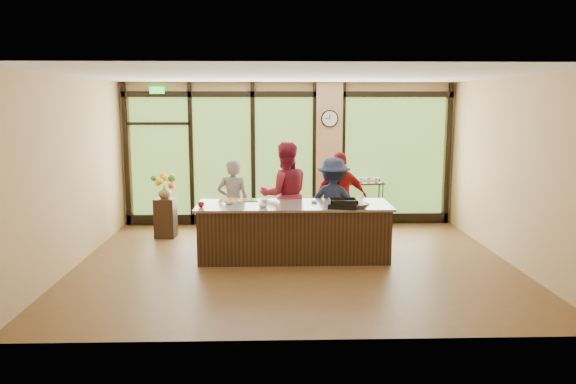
{
  "coord_description": "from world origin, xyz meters",
  "views": [
    {
      "loc": [
        -0.37,
        -8.84,
        2.59
      ],
      "look_at": [
        -0.09,
        0.4,
        1.11
      ],
      "focal_mm": 35.0,
      "sensor_mm": 36.0,
      "label": 1
    }
  ],
  "objects": [
    {
      "name": "prep_bowl_near",
      "position": [
        -1.07,
        0.34,
        0.94
      ],
      "size": [
        0.19,
        0.19,
        0.05
      ],
      "primitive_type": "imported",
      "rotation": [
        0.0,
        0.0,
        -0.22
      ],
      "color": "silver",
      "rests_on": "countertop"
    },
    {
      "name": "wall_clock",
      "position": [
        0.85,
        2.87,
        2.25
      ],
      "size": [
        0.36,
        0.04,
        0.36
      ],
      "color": "black",
      "rests_on": "window_wall"
    },
    {
      "name": "right_wall",
      "position": [
        3.5,
        0.0,
        1.5
      ],
      "size": [
        0.0,
        6.0,
        6.0
      ],
      "primitive_type": "plane",
      "rotation": [
        1.57,
        0.0,
        -1.57
      ],
      "color": "tan",
      "rests_on": "floor"
    },
    {
      "name": "cutting_board_left",
      "position": [
        -0.79,
        0.66,
        0.93
      ],
      "size": [
        0.39,
        0.32,
        0.01
      ],
      "primitive_type": "cube",
      "rotation": [
        0.0,
        0.0,
        0.15
      ],
      "color": "#46802E",
      "rests_on": "countertop"
    },
    {
      "name": "mixing_bowl",
      "position": [
        1.03,
        -0.09,
        0.96
      ],
      "size": [
        0.39,
        0.39,
        0.08
      ],
      "primitive_type": "imported",
      "rotation": [
        0.0,
        0.0,
        0.22
      ],
      "color": "silver",
      "rests_on": "countertop"
    },
    {
      "name": "cutting_board_center",
      "position": [
        -1.01,
        0.69,
        0.93
      ],
      "size": [
        0.5,
        0.45,
        0.01
      ],
      "primitive_type": "cube",
      "rotation": [
        0.0,
        0.0,
        -0.43
      ],
      "color": "gold",
      "rests_on": "countertop"
    },
    {
      "name": "roasting_pan",
      "position": [
        0.77,
        -0.07,
        0.96
      ],
      "size": [
        0.51,
        0.44,
        0.08
      ],
      "primitive_type": "cube",
      "rotation": [
        0.0,
        0.0,
        -0.25
      ],
      "color": "black",
      "rests_on": "countertop"
    },
    {
      "name": "red_ramekin",
      "position": [
        -1.5,
        0.07,
        0.96
      ],
      "size": [
        0.12,
        0.12,
        0.08
      ],
      "primitive_type": "imported",
      "rotation": [
        0.0,
        0.0,
        -0.2
      ],
      "color": "maroon",
      "rests_on": "countertop"
    },
    {
      "name": "prep_bowl_mid",
      "position": [
        -0.5,
        0.01,
        0.94
      ],
      "size": [
        0.18,
        0.18,
        0.04
      ],
      "primitive_type": "imported",
      "rotation": [
        0.0,
        0.0,
        -0.34
      ],
      "color": "silver",
      "rests_on": "countertop"
    },
    {
      "name": "floor",
      "position": [
        0.0,
        0.0,
        0.0
      ],
      "size": [
        7.0,
        7.0,
        0.0
      ],
      "primitive_type": "plane",
      "color": "brown",
      "rests_on": "ground"
    },
    {
      "name": "countertop",
      "position": [
        0.0,
        0.3,
        0.9
      ],
      "size": [
        3.2,
        1.1,
        0.04
      ],
      "primitive_type": "cube",
      "color": "gray",
      "rests_on": "island_base"
    },
    {
      "name": "left_wall",
      "position": [
        -3.5,
        0.0,
        1.5
      ],
      "size": [
        0.0,
        6.0,
        6.0
      ],
      "primitive_type": "plane",
      "rotation": [
        1.57,
        0.0,
        1.57
      ],
      "color": "tan",
      "rests_on": "floor"
    },
    {
      "name": "ceiling",
      "position": [
        0.0,
        0.0,
        3.0
      ],
      "size": [
        7.0,
        7.0,
        0.0
      ],
      "primitive_type": "plane",
      "rotation": [
        3.14,
        0.0,
        0.0
      ],
      "color": "silver",
      "rests_on": "back_wall"
    },
    {
      "name": "prep_bowl_far",
      "position": [
        0.35,
        0.42,
        0.93
      ],
      "size": [
        0.14,
        0.14,
        0.03
      ],
      "primitive_type": "imported",
      "rotation": [
        0.0,
        0.0,
        -0.26
      ],
      "color": "silver",
      "rests_on": "countertop"
    },
    {
      "name": "island_base",
      "position": [
        0.0,
        0.3,
        0.44
      ],
      "size": [
        3.1,
        1.0,
        0.88
      ],
      "primitive_type": "cube",
      "color": "#301D10",
      "rests_on": "floor"
    },
    {
      "name": "window_wall",
      "position": [
        0.16,
        2.95,
        1.39
      ],
      "size": [
        6.9,
        0.12,
        3.0
      ],
      "color": "tan",
      "rests_on": "floor"
    },
    {
      "name": "cook_left",
      "position": [
        -1.06,
        1.16,
        0.79
      ],
      "size": [
        0.58,
        0.39,
        1.59
      ],
      "primitive_type": "imported",
      "rotation": [
        0.0,
        0.0,
        3.13
      ],
      "color": "gray",
      "rests_on": "floor"
    },
    {
      "name": "flower_vase",
      "position": [
        -2.41,
        1.84,
        0.89
      ],
      "size": [
        0.29,
        0.29,
        0.26
      ],
      "primitive_type": "imported",
      "rotation": [
        0.0,
        0.0,
        -0.21
      ],
      "color": "olive",
      "rests_on": "flower_stand"
    },
    {
      "name": "flower_stand",
      "position": [
        -2.41,
        1.84,
        0.38
      ],
      "size": [
        0.4,
        0.4,
        0.76
      ],
      "primitive_type": "cube",
      "rotation": [
        0.0,
        0.0,
        -0.06
      ],
      "color": "#301D10",
      "rests_on": "floor"
    },
    {
      "name": "cook_midleft",
      "position": [
        -0.13,
        1.05,
        0.95
      ],
      "size": [
        1.03,
        0.87,
        1.9
      ],
      "primitive_type": "imported",
      "rotation": [
        0.0,
        0.0,
        3.32
      ],
      "color": "maroon",
      "rests_on": "floor"
    },
    {
      "name": "cook_right",
      "position": [
        0.73,
        1.01,
        0.81
      ],
      "size": [
        1.15,
        0.81,
        1.62
      ],
      "primitive_type": "imported",
      "rotation": [
        0.0,
        0.0,
        2.93
      ],
      "color": "#1A213A",
      "rests_on": "floor"
    },
    {
      "name": "cutting_board_right",
      "position": [
        1.01,
        0.62,
        0.93
      ],
      "size": [
        0.46,
        0.38,
        0.01
      ],
      "primitive_type": "cube",
      "rotation": [
        0.0,
        0.0,
        -0.2
      ],
      "color": "gold",
      "rests_on": "countertop"
    },
    {
      "name": "bar_cart",
      "position": [
        1.57,
        2.66,
        0.63
      ],
      "size": [
        0.81,
        0.53,
        1.05
      ],
      "rotation": [
        0.0,
        0.0,
        0.12
      ],
      "color": "#301D10",
      "rests_on": "floor"
    },
    {
      "name": "cook_midright",
      "position": [
        0.89,
        1.17,
        0.85
      ],
      "size": [
        1.06,
        0.6,
        1.71
      ],
      "primitive_type": "imported",
      "rotation": [
        0.0,
        0.0,
        3.33
      ],
      "color": "maroon",
      "rests_on": "floor"
    },
    {
      "name": "back_wall",
      "position": [
        0.0,
        3.0,
        1.5
      ],
      "size": [
        7.0,
        0.0,
        7.0
      ],
      "primitive_type": "plane",
      "rotation": [
        1.57,
        0.0,
        0.0
      ],
      "color": "tan",
      "rests_on": "floor"
    }
  ]
}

